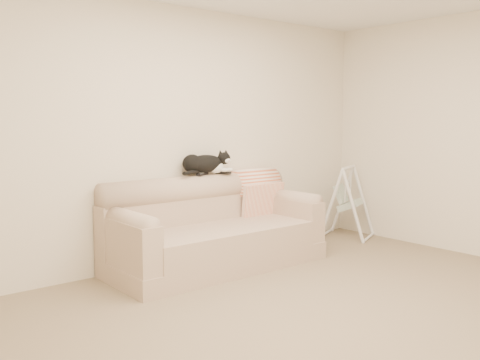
{
  "coord_description": "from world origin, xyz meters",
  "views": [
    {
      "loc": [
        -3.08,
        -2.62,
        1.48
      ],
      "look_at": [
        0.14,
        1.27,
        0.9
      ],
      "focal_mm": 40.0,
      "sensor_mm": 36.0,
      "label": 1
    }
  ],
  "objects_px": {
    "tuxedo_cat": "(205,164)",
    "baby_swing": "(347,202)",
    "remote_a": "(202,174)",
    "remote_b": "(223,173)",
    "sofa": "(213,231)"
  },
  "relations": [
    {
      "from": "tuxedo_cat",
      "to": "baby_swing",
      "type": "height_order",
      "value": "tuxedo_cat"
    },
    {
      "from": "remote_a",
      "to": "remote_b",
      "type": "distance_m",
      "value": 0.26
    },
    {
      "from": "baby_swing",
      "to": "remote_a",
      "type": "bearing_deg",
      "value": 172.85
    },
    {
      "from": "remote_a",
      "to": "baby_swing",
      "type": "distance_m",
      "value": 2.1
    },
    {
      "from": "remote_a",
      "to": "baby_swing",
      "type": "relative_size",
      "value": 0.2
    },
    {
      "from": "sofa",
      "to": "tuxedo_cat",
      "type": "height_order",
      "value": "tuxedo_cat"
    },
    {
      "from": "remote_a",
      "to": "tuxedo_cat",
      "type": "height_order",
      "value": "tuxedo_cat"
    },
    {
      "from": "remote_a",
      "to": "remote_b",
      "type": "height_order",
      "value": "remote_a"
    },
    {
      "from": "sofa",
      "to": "tuxedo_cat",
      "type": "relative_size",
      "value": 3.49
    },
    {
      "from": "sofa",
      "to": "remote_b",
      "type": "height_order",
      "value": "remote_b"
    },
    {
      "from": "sofa",
      "to": "baby_swing",
      "type": "relative_size",
      "value": 2.45
    },
    {
      "from": "sofa",
      "to": "remote_b",
      "type": "bearing_deg",
      "value": 35.98
    },
    {
      "from": "sofa",
      "to": "remote_b",
      "type": "xyz_separation_m",
      "value": [
        0.31,
        0.23,
        0.56
      ]
    },
    {
      "from": "remote_a",
      "to": "remote_b",
      "type": "bearing_deg",
      "value": -4.55
    },
    {
      "from": "sofa",
      "to": "baby_swing",
      "type": "height_order",
      "value": "sofa"
    }
  ]
}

